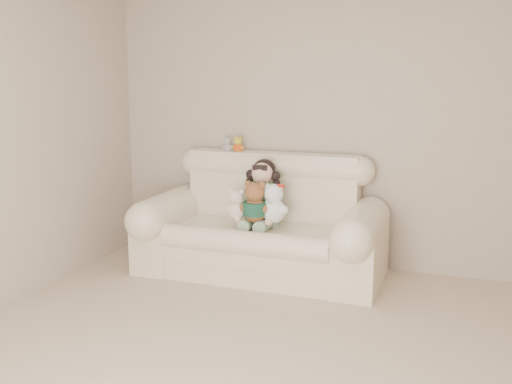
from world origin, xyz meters
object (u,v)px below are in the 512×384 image
at_px(seated_child, 263,192).
at_px(cream_teddy, 237,202).
at_px(sofa, 260,217).
at_px(white_cat, 274,199).
at_px(brown_teddy, 255,198).

bearing_deg(seated_child, cream_teddy, -128.84).
distance_m(sofa, white_cat, 0.26).
bearing_deg(sofa, cream_teddy, -145.00).
height_order(brown_teddy, cream_teddy, brown_teddy).
height_order(sofa, brown_teddy, sofa).
height_order(white_cat, cream_teddy, white_cat).
distance_m(seated_child, cream_teddy, 0.26).
height_order(seated_child, brown_teddy, seated_child).
distance_m(sofa, cream_teddy, 0.25).
relative_size(brown_teddy, cream_teddy, 1.30).
bearing_deg(white_cat, sofa, 128.01).
distance_m(brown_teddy, cream_teddy, 0.18).
height_order(sofa, cream_teddy, sofa).
relative_size(sofa, brown_teddy, 5.12).
xyz_separation_m(sofa, brown_teddy, (0.00, -0.13, 0.19)).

